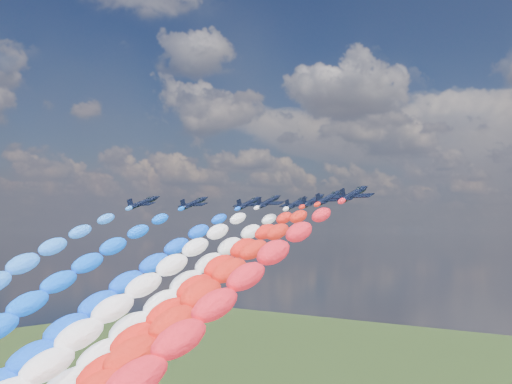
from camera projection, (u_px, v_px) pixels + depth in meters
The scene contains 15 objects.
jet_0 at pixel (143, 203), 160.63m from camera, with size 8.31×11.15×2.46m, color black, non-canonical shape.
jet_1 at pixel (194, 203), 163.34m from camera, with size 8.31×11.15×2.46m, color black, non-canonical shape.
trail_1 at pixel (10, 333), 122.51m from camera, with size 7.12×98.82×57.39m, color blue, non-canonical shape.
jet_2 at pixel (249, 203), 163.19m from camera, with size 8.31×11.15×2.46m, color black, non-canonical shape.
trail_2 at pixel (83, 333), 122.37m from camera, with size 7.12×98.82×57.39m, color blue, non-canonical shape.
jet_3 at pixel (268, 202), 155.53m from camera, with size 8.31×11.15×2.46m, color black, non-canonical shape.
trail_3 at pixel (98, 340), 114.71m from camera, with size 7.12×98.82×57.39m, color white, non-canonical shape.
jet_4 at pixel (296, 203), 164.62m from camera, with size 8.31×11.15×2.46m, color black, non-canonical shape.
trail_4 at pixel (147, 332), 123.80m from camera, with size 7.12×98.82×57.39m, color white, non-canonical shape.
jet_5 at pixel (313, 201), 150.76m from camera, with size 8.31×11.15×2.46m, color black, non-canonical shape.
trail_5 at pixel (152, 344), 109.94m from camera, with size 7.12×98.82×57.39m, color red, non-canonical shape.
jet_6 at pixel (329, 198), 137.73m from camera, with size 8.31×11.15×2.46m, color black, non-canonical shape.
trail_6 at pixel (153, 360), 96.91m from camera, with size 7.12×98.82×57.39m, color red, non-canonical shape.
jet_7 at pixel (354, 194), 122.62m from camera, with size 8.31×11.15×2.46m, color black, non-canonical shape.
trail_7 at pixel (158, 383), 81.80m from camera, with size 7.12×98.82×57.39m, color red, non-canonical shape.
Camera 1 is at (93.08, -112.21, 80.99)m, focal length 44.76 mm.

